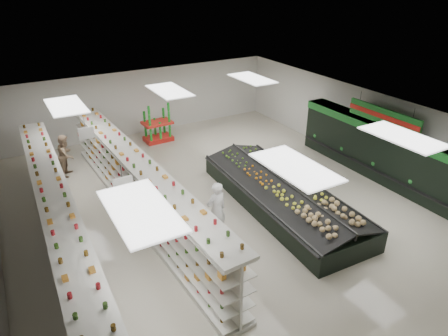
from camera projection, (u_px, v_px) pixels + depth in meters
floor at (218, 202)px, 14.41m from camera, size 16.00×16.00×0.00m
ceiling at (217, 118)px, 12.98m from camera, size 14.00×16.00×0.02m
wall_back at (140, 102)px, 19.90m from camera, size 14.00×0.02×3.20m
wall_front at (424, 323)px, 7.49m from camera, size 14.00×0.02×3.20m
wall_right at (363, 127)px, 16.81m from camera, size 0.02×16.00×3.20m
produce_wall_case at (382, 149)px, 15.60m from camera, size 0.93×8.00×2.20m
aisle_sign_near at (123, 184)px, 9.94m from camera, size 0.52×0.06×0.75m
aisle_sign_far at (86, 133)px, 13.04m from camera, size 0.52×0.06×0.75m
hortifruti_banner at (383, 116)px, 14.84m from camera, size 0.12×3.20×0.95m
gondola_left at (59, 224)px, 11.55m from camera, size 1.17×12.02×2.08m
gondola_center at (139, 190)px, 13.32m from camera, size 1.47×12.08×2.09m
produce_island at (281, 194)px, 13.99m from camera, size 2.92×7.30×1.08m
soda_endcap at (157, 124)px, 19.23m from camera, size 1.40×0.98×1.75m
shopper_main at (216, 210)px, 12.21m from camera, size 0.73×0.52×1.89m
shopper_background at (66, 155)px, 16.04m from camera, size 0.85×0.98×1.72m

